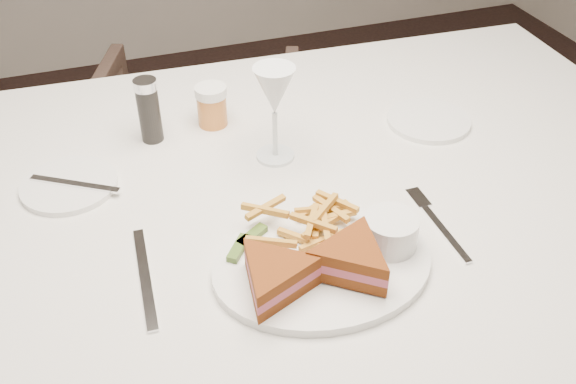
# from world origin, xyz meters

# --- Properties ---
(table) EXTENTS (1.58, 1.09, 0.75)m
(table) POSITION_xyz_m (0.36, 0.33, 0.38)
(table) COLOR silver
(table) RESTS_ON ground
(chair_far) EXTENTS (0.75, 0.73, 0.61)m
(chair_far) POSITION_xyz_m (0.37, 1.13, 0.31)
(chair_far) COLOR #47342B
(chair_far) RESTS_ON ground
(table_setting) EXTENTS (0.83, 0.62, 0.18)m
(table_setting) POSITION_xyz_m (0.36, 0.26, 0.79)
(table_setting) COLOR white
(table_setting) RESTS_ON table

